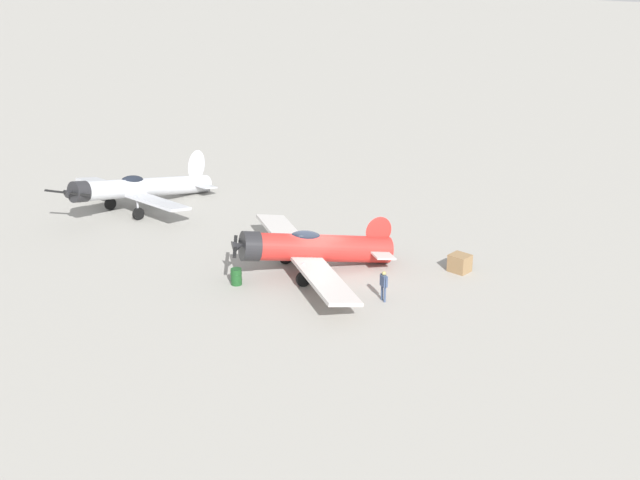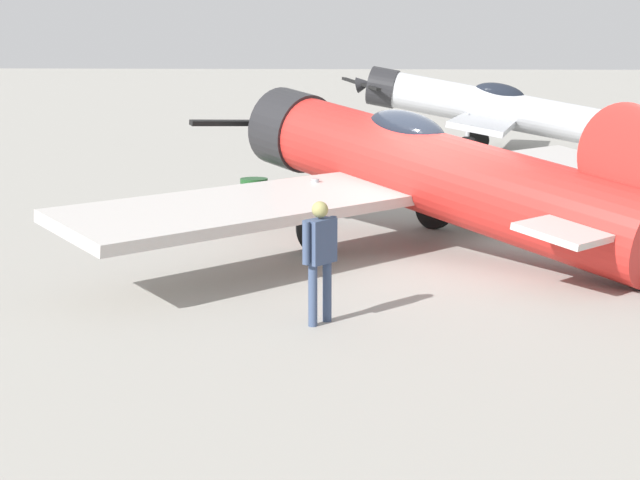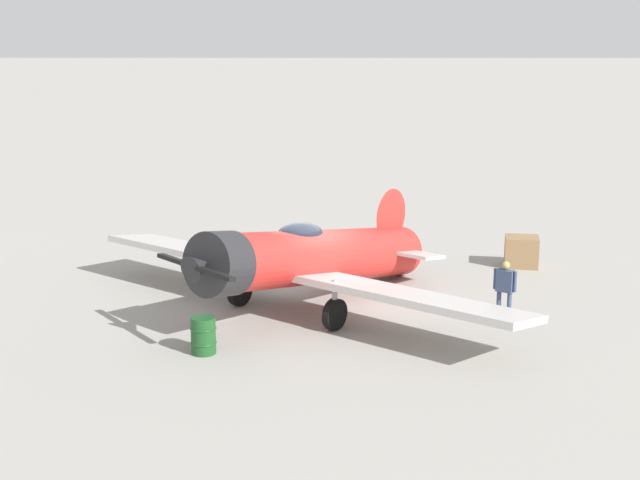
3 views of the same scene
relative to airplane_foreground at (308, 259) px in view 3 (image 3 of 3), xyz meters
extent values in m
plane|color=gray|center=(-0.39, 0.31, -1.37)|extent=(400.00, 400.00, 0.00)
cylinder|color=red|center=(-0.39, 0.31, -0.03)|extent=(7.31, 6.20, 2.63)
cylinder|color=#232326|center=(2.61, -2.06, 0.54)|extent=(1.85, 1.93, 1.69)
cone|color=#232326|center=(3.12, -2.46, 0.64)|extent=(0.91, 0.91, 0.73)
cube|color=black|center=(3.23, -2.55, 0.64)|extent=(2.77, 2.19, 0.25)
ellipsoid|color=black|center=(0.24, -0.19, 0.71)|extent=(1.87, 1.70, 0.93)
cube|color=#BCB7B2|center=(0.36, -0.29, -0.29)|extent=(9.63, 11.55, 0.44)
ellipsoid|color=red|center=(-3.04, 2.40, 0.56)|extent=(1.43, 1.16, 1.81)
cube|color=#BCB7B2|center=(-2.89, 2.28, -0.43)|extent=(2.97, 3.35, 0.26)
cylinder|color=#999BA0|center=(1.75, 0.69, -0.52)|extent=(0.14, 0.14, 0.90)
cylinder|color=black|center=(1.75, 0.69, -0.97)|extent=(0.75, 0.65, 0.80)
cylinder|color=#999BA0|center=(-0.26, -1.86, -0.52)|extent=(0.14, 0.14, 0.90)
cylinder|color=black|center=(-0.26, -1.86, -0.97)|extent=(0.75, 0.65, 0.80)
cylinder|color=black|center=(-3.42, 2.70, -1.23)|extent=(0.28, 0.25, 0.28)
cylinder|color=#384766|center=(1.00, 4.91, -0.97)|extent=(0.12, 0.12, 0.80)
cylinder|color=#384766|center=(1.16, 5.15, -0.97)|extent=(0.12, 0.12, 0.80)
cube|color=#384766|center=(1.08, 5.03, -0.29)|extent=(0.42, 0.48, 0.57)
sphere|color=#948D52|center=(1.08, 5.03, 0.12)|extent=(0.21, 0.21, 0.21)
cylinder|color=#384766|center=(0.94, 4.80, -0.27)|extent=(0.09, 0.09, 0.53)
cylinder|color=#384766|center=(1.22, 5.25, -0.27)|extent=(0.09, 0.09, 0.53)
cube|color=olive|center=(-4.50, 6.63, -0.89)|extent=(1.08, 1.17, 0.95)
cylinder|color=#19471E|center=(3.47, -2.36, -0.93)|extent=(0.58, 0.58, 0.87)
torus|color=#19471E|center=(3.47, -2.36, -0.76)|extent=(0.61, 0.61, 0.04)
torus|color=#19471E|center=(3.47, -2.36, -1.11)|extent=(0.61, 0.61, 0.04)
camera|label=1|loc=(33.67, 22.56, 15.77)|focal=45.83mm
camera|label=2|loc=(-0.48, 16.45, 2.04)|focal=52.15mm
camera|label=3|loc=(23.52, 0.48, 6.02)|focal=51.45mm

